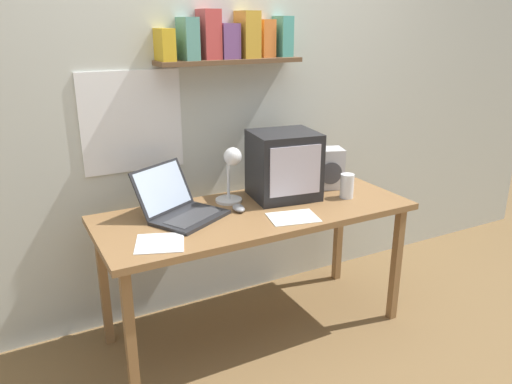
# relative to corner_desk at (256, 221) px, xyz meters

# --- Properties ---
(ground_plane) EXTENTS (12.00, 12.00, 0.00)m
(ground_plane) POSITION_rel_corner_desk_xyz_m (0.00, 0.00, -0.68)
(ground_plane) COLOR brown
(back_wall) EXTENTS (5.60, 0.24, 2.60)m
(back_wall) POSITION_rel_corner_desk_xyz_m (-0.00, 0.48, 0.63)
(back_wall) COLOR beige
(back_wall) RESTS_ON ground_plane
(corner_desk) EXTENTS (1.69, 0.68, 0.75)m
(corner_desk) POSITION_rel_corner_desk_xyz_m (0.00, 0.00, 0.00)
(corner_desk) COLOR olive
(corner_desk) RESTS_ON ground_plane
(crt_monitor) EXTENTS (0.40, 0.36, 0.38)m
(crt_monitor) POSITION_rel_corner_desk_xyz_m (0.24, 0.11, 0.25)
(crt_monitor) COLOR #232326
(crt_monitor) RESTS_ON corner_desk
(laptop) EXTENTS (0.49, 0.49, 0.25)m
(laptop) POSITION_rel_corner_desk_xyz_m (-0.40, 0.11, 0.13)
(laptop) COLOR #232326
(laptop) RESTS_ON corner_desk
(desk_lamp) EXTENTS (0.15, 0.18, 0.32)m
(desk_lamp) POSITION_rel_corner_desk_xyz_m (-0.07, 0.15, 0.26)
(desk_lamp) COLOR white
(desk_lamp) RESTS_ON corner_desk
(juice_glass) EXTENTS (0.08, 0.08, 0.14)m
(juice_glass) POSITION_rel_corner_desk_xyz_m (0.55, -0.07, 0.13)
(juice_glass) COLOR white
(juice_glass) RESTS_ON corner_desk
(space_heater) EXTENTS (0.21, 0.19, 0.24)m
(space_heater) POSITION_rel_corner_desk_xyz_m (0.56, 0.14, 0.18)
(space_heater) COLOR silver
(space_heater) RESTS_ON corner_desk
(computer_mouse) EXTENTS (0.07, 0.11, 0.03)m
(computer_mouse) POSITION_rel_corner_desk_xyz_m (-0.09, 0.03, 0.08)
(computer_mouse) COLOR gray
(computer_mouse) RESTS_ON corner_desk
(loose_paper_near_monitor) EXTENTS (0.28, 0.24, 0.00)m
(loose_paper_near_monitor) POSITION_rel_corner_desk_xyz_m (0.11, -0.19, 0.07)
(loose_paper_near_monitor) COLOR white
(loose_paper_near_monitor) RESTS_ON corner_desk
(printed_handout) EXTENTS (0.28, 0.28, 0.00)m
(printed_handout) POSITION_rel_corner_desk_xyz_m (-0.59, -0.17, 0.07)
(printed_handout) COLOR white
(printed_handout) RESTS_ON corner_desk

